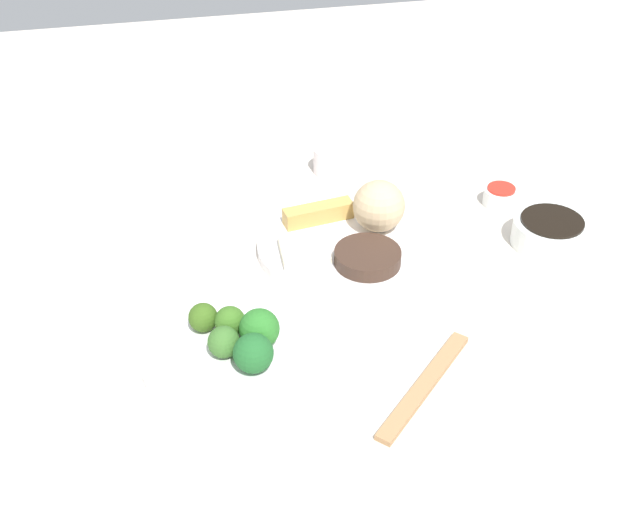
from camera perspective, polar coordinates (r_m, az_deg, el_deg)
tabletop at (r=1.17m, az=4.41°, el=-0.03°), size 2.20×2.20×0.02m
main_plate at (r=1.16m, az=1.60°, el=0.78°), size 0.25×0.25×0.02m
rice_scoop at (r=1.17m, az=4.32°, el=3.66°), size 0.08×0.08×0.08m
spring_roll at (r=1.19m, az=-0.12°, el=3.13°), size 0.11×0.04×0.03m
crab_rangoon_wonton at (r=1.12m, az=-1.16°, el=0.39°), size 0.07×0.07×0.01m
stir_fry_heap at (r=1.11m, az=3.49°, el=-0.09°), size 0.10×0.10×0.02m
broccoli_plate at (r=0.98m, az=-6.71°, el=-7.17°), size 0.22×0.22×0.01m
broccoli_floret_0 at (r=0.94m, az=-4.89°, el=-7.07°), size 0.05×0.05×0.05m
broccoli_floret_1 at (r=0.96m, az=-7.04°, el=-6.24°), size 0.04×0.04×0.04m
broccoli_floret_2 at (r=1.00m, az=-8.53°, el=-4.45°), size 0.04×0.04×0.04m
broccoli_floret_3 at (r=0.99m, az=-6.58°, el=-4.75°), size 0.04×0.04×0.04m
broccoli_floret_4 at (r=0.97m, az=-4.45°, el=-5.30°), size 0.05×0.05×0.05m
soy_sauce_bowl at (r=1.22m, az=16.43°, el=1.62°), size 0.11×0.11×0.04m
soy_sauce_bowl_liquid at (r=1.21m, az=16.60°, el=2.48°), size 0.09×0.09×0.00m
sauce_ramekin_sweet_and_sour at (r=1.30m, az=13.01°, el=4.22°), size 0.05×0.05×0.03m
sauce_ramekin_sweet_and_sour_liquid at (r=1.29m, az=13.10°, el=4.82°), size 0.04×0.04×0.00m
teacup at (r=1.35m, az=0.81°, el=6.99°), size 0.06×0.06×0.05m
chopsticks_pair at (r=0.95m, az=7.63°, el=-9.32°), size 0.16×0.16×0.01m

